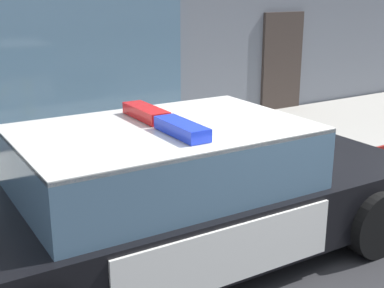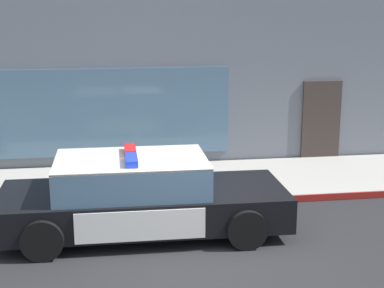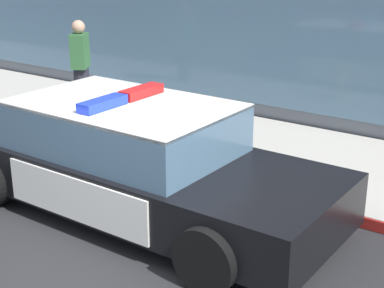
% 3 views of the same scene
% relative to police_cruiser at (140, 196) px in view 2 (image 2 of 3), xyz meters
% --- Properties ---
extents(ground, '(48.00, 48.00, 0.00)m').
position_rel_police_cruiser_xyz_m(ground, '(0.99, -0.96, -0.68)').
color(ground, '#262628').
extents(sidewalk, '(48.00, 2.87, 0.15)m').
position_rel_police_cruiser_xyz_m(sidewalk, '(0.99, 2.61, -0.61)').
color(sidewalk, '#B2ADA3').
rests_on(sidewalk, ground).
extents(curb_red_paint, '(28.80, 0.04, 0.14)m').
position_rel_police_cruiser_xyz_m(curb_red_paint, '(0.99, 1.16, -0.61)').
color(curb_red_paint, maroon).
rests_on(curb_red_paint, ground).
extents(police_cruiser, '(5.04, 2.15, 1.49)m').
position_rel_police_cruiser_xyz_m(police_cruiser, '(0.00, 0.00, 0.00)').
color(police_cruiser, black).
rests_on(police_cruiser, ground).
extents(fire_hydrant, '(0.34, 0.39, 0.73)m').
position_rel_police_cruiser_xyz_m(fire_hydrant, '(0.23, 1.85, -0.18)').
color(fire_hydrant, gold).
rests_on(fire_hydrant, sidewalk).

